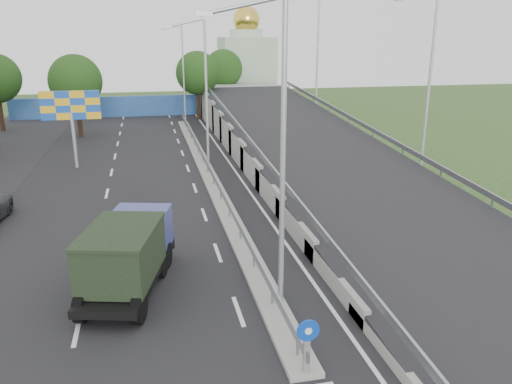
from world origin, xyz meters
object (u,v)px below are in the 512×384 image
object	(u,v)px
lamp_post_mid	(203,86)
church	(247,65)
dump_truck	(128,252)
billboard	(71,110)
lamp_post_near	(277,145)
lamp_post_far	(181,69)
sign_bollard	(307,346)

from	to	relation	value
lamp_post_mid	church	bearing A→B (deg)	73.78
dump_truck	billboard	bearing A→B (deg)	116.78
lamp_post_near	dump_truck	bearing A→B (deg)	152.28
lamp_post_far	dump_truck	distance (m)	37.97
lamp_post_far	billboard	size ratio (longest dim) A/B	1.83
lamp_post_mid	billboard	xyz separation A→B (m)	(-9.11, 2.00, -1.62)
billboard	sign_bollard	bearing A→B (deg)	-70.79
lamp_post_far	billboard	xyz separation A→B (m)	(-9.11, -18.00, -1.62)
lamp_post_far	church	world-z (taller)	church
lamp_post_mid	dump_truck	world-z (taller)	lamp_post_mid
sign_bollard	dump_truck	bearing A→B (deg)	127.00
lamp_post_mid	dump_truck	distance (m)	18.60
sign_bollard	church	world-z (taller)	church
lamp_post_near	billboard	bearing A→B (deg)	112.49
lamp_post_far	dump_truck	size ratio (longest dim) A/B	1.57
sign_bollard	lamp_post_mid	world-z (taller)	lamp_post_mid
lamp_post_mid	dump_truck	bearing A→B (deg)	-105.90
church	lamp_post_near	bearing A→B (deg)	-100.38
church	dump_truck	size ratio (longest dim) A/B	2.14
sign_bollard	lamp_post_near	xyz separation A→B (m)	(0.11, 3.83, 4.77)
lamp_post_mid	sign_bollard	bearing A→B (deg)	-90.26
lamp_post_near	lamp_post_far	size ratio (longest dim) A/B	1.00
lamp_post_near	dump_truck	distance (m)	7.07
lamp_post_far	billboard	distance (m)	20.24
billboard	lamp_post_far	bearing A→B (deg)	63.16
sign_bollard	lamp_post_far	distance (m)	44.08
dump_truck	church	bearing A→B (deg)	88.58
lamp_post_mid	billboard	size ratio (longest dim) A/B	1.83
lamp_post_mid	billboard	world-z (taller)	lamp_post_mid
lamp_post_near	lamp_post_mid	bearing A→B (deg)	90.00
lamp_post_near	lamp_post_mid	size ratio (longest dim) A/B	1.00
lamp_post_mid	church	world-z (taller)	church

